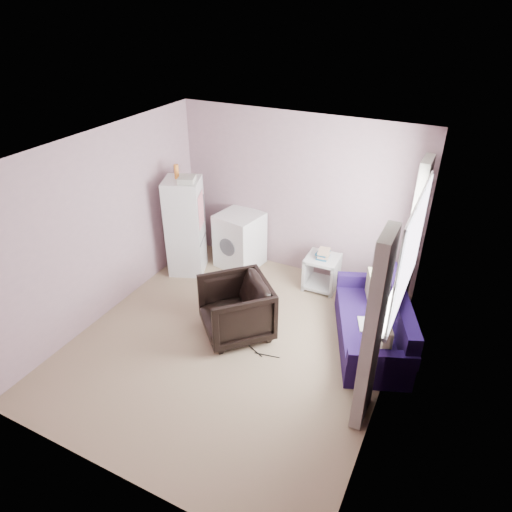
{
  "coord_description": "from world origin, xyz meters",
  "views": [
    {
      "loc": [
        2.28,
        -3.9,
        3.92
      ],
      "look_at": [
        0.05,
        0.6,
        1.0
      ],
      "focal_mm": 32.0,
      "sensor_mm": 36.0,
      "label": 1
    }
  ],
  "objects": [
    {
      "name": "armchair",
      "position": [
        -0.05,
        0.22,
        0.43
      ],
      "size": [
        1.13,
        1.13,
        0.85
      ],
      "primitive_type": "imported",
      "rotation": [
        0.0,
        0.0,
        -0.78
      ],
      "color": "black",
      "rests_on": "ground"
    },
    {
      "name": "side_table",
      "position": [
        0.59,
        1.74,
        0.3
      ],
      "size": [
        0.49,
        0.49,
        0.65
      ],
      "rotation": [
        0.0,
        0.0,
        0.03
      ],
      "color": "#B1AFAD",
      "rests_on": "ground"
    },
    {
      "name": "fridge",
      "position": [
        -1.5,
        1.27,
        0.78
      ],
      "size": [
        0.69,
        0.69,
        1.75
      ],
      "rotation": [
        0.0,
        0.0,
        0.38
      ],
      "color": "silver",
      "rests_on": "ground"
    },
    {
      "name": "floor_cables",
      "position": [
        0.41,
        -0.0,
        0.01
      ],
      "size": [
        0.5,
        0.15,
        0.01
      ],
      "rotation": [
        0.0,
        0.0,
        -0.08
      ],
      "color": "black",
      "rests_on": "ground"
    },
    {
      "name": "window_dressing",
      "position": [
        1.78,
        0.7,
        1.11
      ],
      "size": [
        0.17,
        2.62,
        2.18
      ],
      "color": "white",
      "rests_on": "ground"
    },
    {
      "name": "washing_machine",
      "position": [
        -0.84,
        1.8,
        0.47
      ],
      "size": [
        0.73,
        0.73,
        0.9
      ],
      "rotation": [
        0.0,
        0.0,
        -0.17
      ],
      "color": "silver",
      "rests_on": "ground"
    },
    {
      "name": "room",
      "position": [
        0.02,
        0.01,
        1.25
      ],
      "size": [
        3.84,
        4.24,
        2.54
      ],
      "color": "#998164",
      "rests_on": "ground"
    },
    {
      "name": "sofa",
      "position": [
        1.63,
        0.8,
        0.28
      ],
      "size": [
        1.33,
        1.86,
        0.76
      ],
      "rotation": [
        0.0,
        0.0,
        0.37
      ],
      "color": "#1D0E41",
      "rests_on": "ground"
    }
  ]
}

